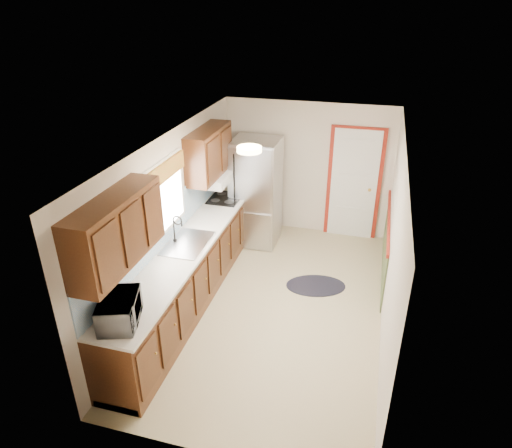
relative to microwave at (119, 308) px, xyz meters
The scene contains 8 objects.
room_shell 2.29m from the microwave, 58.39° to the left, with size 3.20×5.20×2.52m.
kitchen_run 1.69m from the microwave, 91.22° to the left, with size 0.63×4.00×2.20m.
back_wall_trim 4.71m from the microwave, 62.21° to the left, with size 1.12×2.30×2.08m.
ceiling_fixture 2.32m from the microwave, 62.78° to the left, with size 0.30×0.30×0.06m, color #FFD88C.
microwave is the anchor object (origin of this frame).
refrigerator 3.79m from the microwave, 83.41° to the left, with size 0.79×0.78×1.88m.
rug 3.29m from the microwave, 56.42° to the left, with size 0.91×0.59×0.01m, color black.
cooktop 3.35m from the microwave, 89.83° to the left, with size 0.50×0.60×0.02m, color black.
Camera 1 is at (1.16, -5.24, 4.01)m, focal length 32.00 mm.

